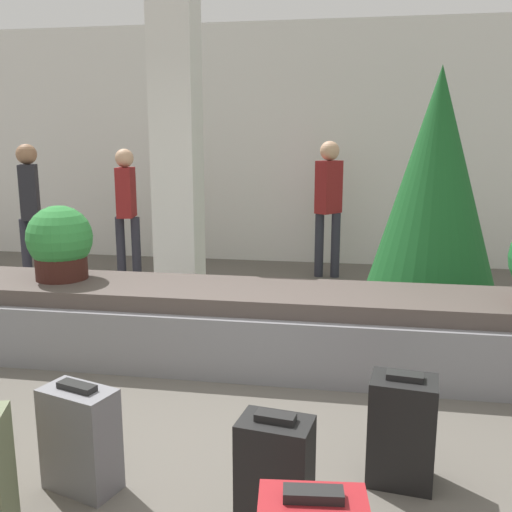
# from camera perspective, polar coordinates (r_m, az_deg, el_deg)

# --- Properties ---
(ground_plane) EXTENTS (18.00, 18.00, 0.00)m
(ground_plane) POSITION_cam_1_polar(r_m,az_deg,el_deg) (3.31, -4.19, -19.20)
(ground_plane) COLOR #59544C
(back_wall) EXTENTS (18.00, 0.06, 3.20)m
(back_wall) POSITION_cam_1_polar(r_m,az_deg,el_deg) (7.85, 4.58, 10.95)
(back_wall) COLOR silver
(back_wall) RESTS_ON ground_plane
(carousel) EXTENTS (7.36, 0.90, 0.58)m
(carousel) POSITION_cam_1_polar(r_m,az_deg,el_deg) (4.42, 0.00, -7.02)
(carousel) COLOR gray
(carousel) RESTS_ON ground_plane
(pillar) EXTENTS (0.44, 0.44, 3.20)m
(pillar) POSITION_cam_1_polar(r_m,az_deg,el_deg) (6.00, -7.89, 10.66)
(pillar) COLOR silver
(pillar) RESTS_ON ground_plane
(suitcase_5) EXTENTS (0.35, 0.28, 0.58)m
(suitcase_5) POSITION_cam_1_polar(r_m,az_deg,el_deg) (3.04, 14.37, -16.51)
(suitcase_5) COLOR black
(suitcase_5) RESTS_ON ground_plane
(suitcase_6) EXTENTS (0.41, 0.30, 0.55)m
(suitcase_6) POSITION_cam_1_polar(r_m,az_deg,el_deg) (3.04, -17.15, -17.06)
(suitcase_6) COLOR slate
(suitcase_6) RESTS_ON ground_plane
(suitcase_7) EXTENTS (0.32, 0.24, 0.61)m
(suitcase_7) POSITION_cam_1_polar(r_m,az_deg,el_deg) (2.53, 1.91, -21.93)
(suitcase_7) COLOR black
(suitcase_7) RESTS_ON ground_plane
(potted_plant_1) EXTENTS (0.52, 0.52, 0.60)m
(potted_plant_1) POSITION_cam_1_polar(r_m,az_deg,el_deg) (4.82, -19.01, 1.21)
(potted_plant_1) COLOR #381914
(potted_plant_1) RESTS_ON carousel
(traveler_0) EXTENTS (0.31, 0.34, 1.58)m
(traveler_0) POSITION_cam_1_polar(r_m,az_deg,el_deg) (7.11, -12.83, 5.21)
(traveler_0) COLOR #282833
(traveler_0) RESTS_ON ground_plane
(traveler_1) EXTENTS (0.31, 0.37, 1.64)m
(traveler_1) POSITION_cam_1_polar(r_m,az_deg,el_deg) (7.04, -21.64, 4.96)
(traveler_1) COLOR #282833
(traveler_1) RESTS_ON ground_plane
(traveler_2) EXTENTS (0.33, 0.36, 1.67)m
(traveler_2) POSITION_cam_1_polar(r_m,az_deg,el_deg) (7.02, 7.26, 5.86)
(traveler_2) COLOR #282833
(traveler_2) RESTS_ON ground_plane
(decorated_tree) EXTENTS (1.26, 1.26, 2.33)m
(decorated_tree) POSITION_cam_1_polar(r_m,az_deg,el_deg) (5.45, 17.47, 6.48)
(decorated_tree) COLOR #4C331E
(decorated_tree) RESTS_ON ground_plane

